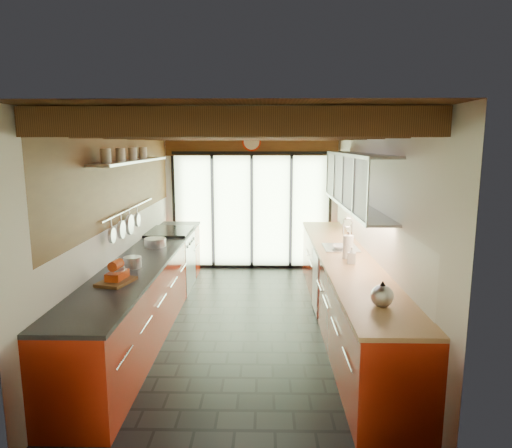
{
  "coord_description": "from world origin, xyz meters",
  "views": [
    {
      "loc": [
        0.24,
        -5.66,
        2.33
      ],
      "look_at": [
        0.12,
        0.4,
        1.25
      ],
      "focal_mm": 32.0,
      "sensor_mm": 36.0,
      "label": 1
    }
  ],
  "objects_px": {
    "stand_mixer": "(117,273)",
    "soap_bottle": "(352,255)",
    "kettle": "(382,295)",
    "bowl": "(341,248)",
    "paper_towel": "(348,247)"
  },
  "relations": [
    {
      "from": "kettle",
      "to": "soap_bottle",
      "type": "height_order",
      "value": "kettle"
    },
    {
      "from": "paper_towel",
      "to": "soap_bottle",
      "type": "height_order",
      "value": "paper_towel"
    },
    {
      "from": "kettle",
      "to": "bowl",
      "type": "distance_m",
      "value": 2.14
    },
    {
      "from": "paper_towel",
      "to": "bowl",
      "type": "height_order",
      "value": "paper_towel"
    },
    {
      "from": "kettle",
      "to": "soap_bottle",
      "type": "bearing_deg",
      "value": 90.0
    },
    {
      "from": "kettle",
      "to": "soap_bottle",
      "type": "distance_m",
      "value": 1.42
    },
    {
      "from": "soap_bottle",
      "to": "bowl",
      "type": "bearing_deg",
      "value": 90.0
    },
    {
      "from": "kettle",
      "to": "soap_bottle",
      "type": "xyz_separation_m",
      "value": [
        0.0,
        1.42,
        -0.0
      ]
    },
    {
      "from": "stand_mixer",
      "to": "paper_towel",
      "type": "relative_size",
      "value": 0.82
    },
    {
      "from": "stand_mixer",
      "to": "kettle",
      "type": "xyz_separation_m",
      "value": [
        2.54,
        -0.65,
        0.01
      ]
    },
    {
      "from": "stand_mixer",
      "to": "paper_towel",
      "type": "bearing_deg",
      "value": 21.8
    },
    {
      "from": "soap_bottle",
      "to": "paper_towel",
      "type": "bearing_deg",
      "value": 90.0
    },
    {
      "from": "kettle",
      "to": "soap_bottle",
      "type": "relative_size",
      "value": 1.28
    },
    {
      "from": "stand_mixer",
      "to": "soap_bottle",
      "type": "bearing_deg",
      "value": 16.88
    },
    {
      "from": "kettle",
      "to": "bowl",
      "type": "xyz_separation_m",
      "value": [
        0.0,
        2.14,
        -0.07
      ]
    }
  ]
}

